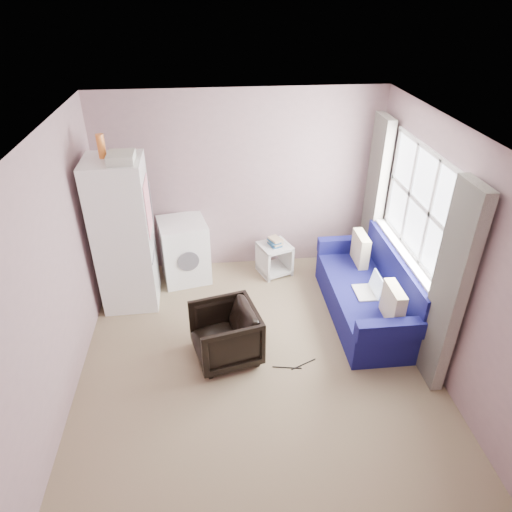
{
  "coord_description": "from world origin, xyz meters",
  "views": [
    {
      "loc": [
        -0.39,
        -3.68,
        3.62
      ],
      "look_at": [
        0.05,
        0.6,
        1.0
      ],
      "focal_mm": 32.0,
      "sensor_mm": 36.0,
      "label": 1
    }
  ],
  "objects_px": {
    "washing_machine": "(184,249)",
    "side_table": "(274,257)",
    "armchair": "(225,332)",
    "fridge": "(124,234)",
    "sofa": "(373,294)"
  },
  "relations": [
    {
      "from": "armchair",
      "to": "sofa",
      "type": "distance_m",
      "value": 1.92
    },
    {
      "from": "fridge",
      "to": "sofa",
      "type": "xyz_separation_m",
      "value": [
        2.98,
        -0.63,
        -0.66
      ]
    },
    {
      "from": "fridge",
      "to": "side_table",
      "type": "height_order",
      "value": "fridge"
    },
    {
      "from": "armchair",
      "to": "fridge",
      "type": "height_order",
      "value": "fridge"
    },
    {
      "from": "fridge",
      "to": "sofa",
      "type": "distance_m",
      "value": 3.12
    },
    {
      "from": "armchair",
      "to": "sofa",
      "type": "height_order",
      "value": "sofa"
    },
    {
      "from": "fridge",
      "to": "washing_machine",
      "type": "distance_m",
      "value": 0.97
    },
    {
      "from": "washing_machine",
      "to": "side_table",
      "type": "distance_m",
      "value": 1.27
    },
    {
      "from": "armchair",
      "to": "side_table",
      "type": "height_order",
      "value": "armchair"
    },
    {
      "from": "armchair",
      "to": "washing_machine",
      "type": "height_order",
      "value": "washing_machine"
    },
    {
      "from": "washing_machine",
      "to": "side_table",
      "type": "relative_size",
      "value": 1.56
    },
    {
      "from": "fridge",
      "to": "sofa",
      "type": "bearing_deg",
      "value": -13.47
    },
    {
      "from": "washing_machine",
      "to": "side_table",
      "type": "height_order",
      "value": "washing_machine"
    },
    {
      "from": "washing_machine",
      "to": "side_table",
      "type": "xyz_separation_m",
      "value": [
        1.25,
        -0.01,
        -0.19
      ]
    },
    {
      "from": "armchair",
      "to": "fridge",
      "type": "bearing_deg",
      "value": -149.3
    }
  ]
}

